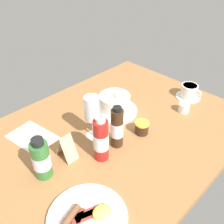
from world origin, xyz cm
name	(u,v)px	position (x,y,z in cm)	size (l,w,h in cm)	color
ground_plane	(115,132)	(0.00, 0.00, -1.50)	(110.00, 84.00, 3.00)	#9E6B3D
porridge_bowl	(115,104)	(-9.23, -9.33, 4.25)	(20.81, 20.81, 9.41)	white
cutlery_setting	(33,137)	(27.21, -20.18, 0.25)	(15.58, 20.56, 0.90)	white
coffee_cup	(189,91)	(-44.01, 8.39, 3.31)	(12.08, 12.92, 6.84)	white
creamer_jug	(184,108)	(-31.51, 13.41, 2.17)	(5.87, 4.94, 4.86)	white
wine_glass	(92,110)	(9.01, -3.77, 12.68)	(6.00, 6.00, 18.55)	white
jam_jar	(142,128)	(-6.15, 9.22, 2.72)	(5.78, 5.78, 5.38)	#362114
sauce_bottle_brown	(117,128)	(6.10, 6.77, 8.27)	(4.90, 4.90, 17.74)	#382314
sauce_bottle_green	(41,159)	(34.51, -0.61, 7.24)	(6.16, 6.16, 16.06)	#337233
sauce_bottle_red	(101,140)	(15.03, 7.49, 8.47)	(5.51, 5.51, 18.23)	#B21E19
breakfast_plate	(88,217)	(35.10, 22.90, 0.94)	(23.62, 23.62, 3.70)	white
menu_card	(66,147)	(23.73, -1.61, 4.92)	(5.07, 8.12, 9.98)	tan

